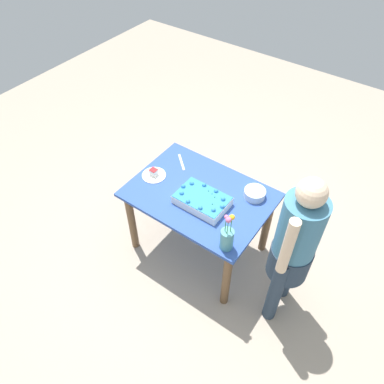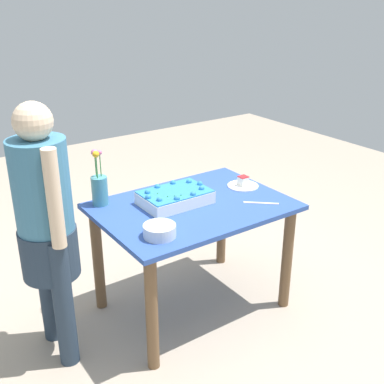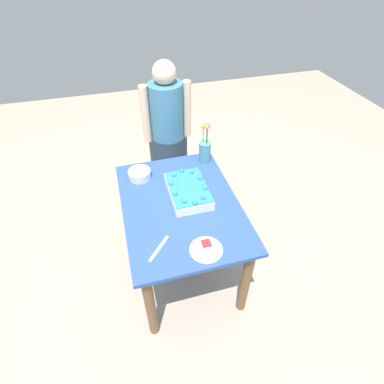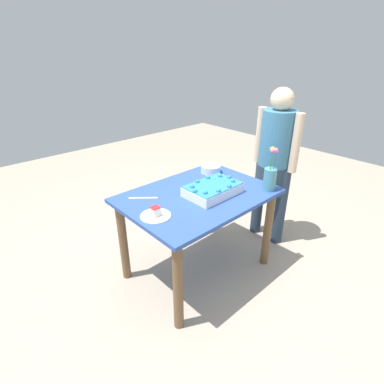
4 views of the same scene
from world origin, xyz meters
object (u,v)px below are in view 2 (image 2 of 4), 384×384
(serving_plate_with_slice, at_px, (243,184))
(fruit_bowl, at_px, (160,231))
(sheet_cake, at_px, (175,197))
(person_standing, at_px, (46,220))
(cake_knife, at_px, (261,203))
(flower_vase, at_px, (99,187))

(serving_plate_with_slice, bearing_deg, fruit_bowl, -160.64)
(sheet_cake, relative_size, person_standing, 0.28)
(serving_plate_with_slice, distance_m, cake_knife, 0.30)
(cake_knife, bearing_deg, person_standing, -153.12)
(cake_knife, relative_size, fruit_bowl, 1.23)
(serving_plate_with_slice, height_order, cake_knife, serving_plate_with_slice)
(serving_plate_with_slice, xyz_separation_m, flower_vase, (-0.92, 0.28, 0.10))
(serving_plate_with_slice, distance_m, fruit_bowl, 0.89)
(cake_knife, distance_m, person_standing, 1.30)
(sheet_cake, height_order, fruit_bowl, sheet_cake)
(flower_vase, xyz_separation_m, person_standing, (-0.42, -0.23, -0.01))
(sheet_cake, bearing_deg, serving_plate_with_slice, -2.85)
(person_standing, bearing_deg, serving_plate_with_slice, -1.95)
(cake_knife, relative_size, person_standing, 0.15)
(serving_plate_with_slice, distance_m, person_standing, 1.35)
(serving_plate_with_slice, height_order, person_standing, person_standing)
(serving_plate_with_slice, bearing_deg, person_standing, 178.05)
(cake_knife, distance_m, fruit_bowl, 0.75)
(flower_vase, bearing_deg, serving_plate_with_slice, -16.78)
(person_standing, bearing_deg, fruit_bowl, -34.27)
(fruit_bowl, relative_size, person_standing, 0.12)
(flower_vase, height_order, fruit_bowl, flower_vase)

